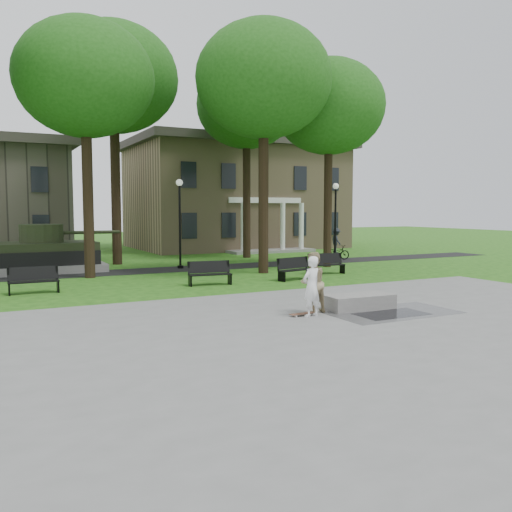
# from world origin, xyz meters

# --- Properties ---
(ground) EXTENTS (120.00, 120.00, 0.00)m
(ground) POSITION_xyz_m (0.00, 0.00, 0.00)
(ground) COLOR #1E4D12
(ground) RESTS_ON ground
(plaza) EXTENTS (22.00, 16.00, 0.02)m
(plaza) POSITION_xyz_m (0.00, -5.00, 0.01)
(plaza) COLOR gray
(plaza) RESTS_ON ground
(footpath) EXTENTS (44.00, 2.60, 0.01)m
(footpath) POSITION_xyz_m (0.00, 12.00, 0.01)
(footpath) COLOR black
(footpath) RESTS_ON ground
(building_right) EXTENTS (17.00, 12.00, 8.60)m
(building_right) POSITION_xyz_m (10.00, 26.00, 4.34)
(building_right) COLOR #9E8460
(building_right) RESTS_ON ground
(tree_1) EXTENTS (6.20, 6.20, 11.63)m
(tree_1) POSITION_xyz_m (-4.50, 10.50, 8.95)
(tree_1) COLOR black
(tree_1) RESTS_ON ground
(tree_2) EXTENTS (6.60, 6.60, 12.16)m
(tree_2) POSITION_xyz_m (3.50, 8.50, 9.32)
(tree_2) COLOR black
(tree_2) RESTS_ON ground
(tree_3) EXTENTS (6.00, 6.00, 11.19)m
(tree_3) POSITION_xyz_m (8.00, 9.50, 8.60)
(tree_3) COLOR black
(tree_3) RESTS_ON ground
(tree_4) EXTENTS (7.20, 7.20, 13.50)m
(tree_4) POSITION_xyz_m (-2.00, 16.00, 10.39)
(tree_4) COLOR black
(tree_4) RESTS_ON ground
(tree_5) EXTENTS (6.40, 6.40, 12.44)m
(tree_5) POSITION_xyz_m (6.50, 16.50, 9.67)
(tree_5) COLOR black
(tree_5) RESTS_ON ground
(lamp_mid) EXTENTS (0.36, 0.36, 4.73)m
(lamp_mid) POSITION_xyz_m (0.50, 12.30, 2.79)
(lamp_mid) COLOR black
(lamp_mid) RESTS_ON ground
(lamp_right) EXTENTS (0.36, 0.36, 4.73)m
(lamp_right) POSITION_xyz_m (10.50, 12.30, 2.79)
(lamp_right) COLOR black
(lamp_right) RESTS_ON ground
(tank_monument) EXTENTS (7.45, 3.40, 2.40)m
(tank_monument) POSITION_xyz_m (-6.46, 14.00, 0.86)
(tank_monument) COLOR gray
(tank_monument) RESTS_ON ground
(puddle) EXTENTS (2.20, 1.20, 0.00)m
(puddle) POSITION_xyz_m (1.97, -2.66, 0.02)
(puddle) COLOR black
(puddle) RESTS_ON plaza
(concrete_block) EXTENTS (2.25, 1.10, 0.45)m
(concrete_block) POSITION_xyz_m (1.65, -1.48, 0.24)
(concrete_block) COLOR gray
(concrete_block) RESTS_ON plaza
(skateboard) EXTENTS (0.79, 0.25, 0.07)m
(skateboard) POSITION_xyz_m (-0.57, -1.64, 0.06)
(skateboard) COLOR brown
(skateboard) RESTS_ON plaza
(skateboarder) EXTENTS (0.74, 0.59, 1.78)m
(skateboarder) POSITION_xyz_m (-0.37, -1.84, 0.91)
(skateboarder) COLOR white
(skateboarder) RESTS_ON plaza
(friend_watching) EXTENTS (1.03, 0.88, 1.86)m
(friend_watching) POSITION_xyz_m (-0.06, -1.42, 0.95)
(friend_watching) COLOR tan
(friend_watching) RESTS_ON plaza
(cyclist) EXTENTS (1.83, 1.08, 1.97)m
(cyclist) POSITION_xyz_m (10.77, 12.56, 0.81)
(cyclist) COLOR black
(cyclist) RESTS_ON ground
(park_bench_0) EXTENTS (1.80, 0.54, 1.00)m
(park_bench_0) POSITION_xyz_m (-7.23, 6.69, 0.52)
(park_bench_0) COLOR black
(park_bench_0) RESTS_ON ground
(park_bench_1) EXTENTS (1.84, 0.75, 1.00)m
(park_bench_1) POSITION_xyz_m (-0.50, 5.76, 0.52)
(park_bench_1) COLOR black
(park_bench_1) RESTS_ON ground
(park_bench_2) EXTENTS (1.85, 0.87, 1.00)m
(park_bench_2) POSITION_xyz_m (3.54, 5.55, 0.52)
(park_bench_2) COLOR black
(park_bench_2) RESTS_ON ground
(park_bench_3) EXTENTS (1.84, 0.76, 1.00)m
(park_bench_3) POSITION_xyz_m (6.04, 6.77, 0.52)
(park_bench_3) COLOR black
(park_bench_3) RESTS_ON ground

